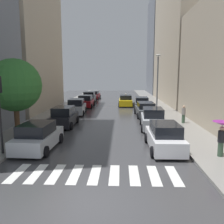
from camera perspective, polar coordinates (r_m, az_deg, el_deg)
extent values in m
cube|color=#3A3A3C|center=(32.01, 0.06, 0.92)|extent=(28.00, 72.00, 0.04)
cube|color=gray|center=(32.88, -11.33, 1.13)|extent=(3.00, 72.00, 0.15)
cube|color=gray|center=(32.42, 11.62, 1.01)|extent=(3.00, 72.00, 0.15)
cube|color=silver|center=(12.02, -22.05, -13.65)|extent=(0.45, 2.20, 0.01)
cube|color=silver|center=(11.69, -17.90, -14.07)|extent=(0.45, 2.20, 0.01)
cube|color=silver|center=(11.43, -13.52, -14.44)|extent=(0.45, 2.20, 0.01)
cube|color=silver|center=(11.23, -8.94, -14.73)|extent=(0.45, 2.20, 0.01)
cube|color=silver|center=(11.10, -4.22, -14.93)|extent=(0.45, 2.20, 0.01)
cube|color=silver|center=(11.04, 0.60, -15.04)|extent=(0.45, 2.20, 0.01)
cube|color=silver|center=(11.05, 5.43, -15.05)|extent=(0.45, 2.20, 0.01)
cube|color=silver|center=(11.14, 10.22, -14.96)|extent=(0.45, 2.20, 0.01)
cube|color=silver|center=(11.30, 14.90, -14.77)|extent=(0.45, 2.20, 0.01)
cube|color=#B2A38C|center=(32.69, -20.73, 17.69)|extent=(6.00, 14.26, 19.46)
cube|color=#B2A38C|center=(40.68, 16.80, 15.86)|extent=(6.00, 20.89, 19.18)
cube|color=slate|center=(58.49, 12.29, 15.39)|extent=(6.00, 13.20, 22.33)
cube|color=#B2B7BF|center=(15.08, -17.49, -6.47)|extent=(2.05, 4.32, 0.82)
cube|color=black|center=(14.71, -17.94, -3.88)|extent=(1.75, 2.40, 0.67)
cylinder|color=black|center=(16.75, -18.66, -5.93)|extent=(0.25, 0.65, 0.64)
cylinder|color=black|center=(16.11, -12.46, -6.24)|extent=(0.25, 0.65, 0.64)
cylinder|color=black|center=(14.32, -23.08, -8.71)|extent=(0.25, 0.65, 0.64)
cylinder|color=black|center=(13.57, -15.93, -9.30)|extent=(0.25, 0.65, 0.64)
cube|color=black|center=(21.15, -11.60, -1.76)|extent=(1.83, 4.17, 0.87)
cube|color=black|center=(20.82, -11.81, 0.28)|extent=(1.60, 2.30, 0.71)
cylinder|color=black|center=(22.74, -12.94, -1.80)|extent=(0.22, 0.64, 0.64)
cylinder|color=black|center=(22.32, -8.47, -1.86)|extent=(0.22, 0.64, 0.64)
cylinder|color=black|center=(20.16, -15.01, -3.26)|extent=(0.22, 0.64, 0.64)
cylinder|color=black|center=(19.69, -9.99, -3.37)|extent=(0.22, 0.64, 0.64)
cube|color=#B2B7BF|center=(27.42, -8.63, 0.79)|extent=(1.99, 4.33, 0.88)
cube|color=black|center=(27.11, -8.74, 2.41)|extent=(1.69, 2.41, 0.72)
cylinder|color=black|center=(28.97, -9.99, 0.60)|extent=(0.25, 0.65, 0.64)
cylinder|color=black|center=(28.73, -6.45, 0.61)|extent=(0.25, 0.65, 0.64)
cylinder|color=black|center=(26.25, -10.99, -0.30)|extent=(0.25, 0.65, 0.64)
cylinder|color=black|center=(25.98, -7.09, -0.30)|extent=(0.25, 0.65, 0.64)
cube|color=maroon|center=(33.19, -6.39, 2.23)|extent=(1.96, 4.09, 0.84)
cube|color=black|center=(32.91, -6.47, 3.50)|extent=(1.71, 2.26, 0.69)
cylinder|color=black|center=(34.70, -7.59, 2.04)|extent=(0.23, 0.64, 0.64)
cylinder|color=black|center=(34.41, -4.46, 2.04)|extent=(0.23, 0.64, 0.64)
cylinder|color=black|center=(32.09, -8.45, 1.46)|extent=(0.23, 0.64, 0.64)
cylinder|color=black|center=(31.77, -5.07, 1.44)|extent=(0.23, 0.64, 0.64)
cube|color=#474C51|center=(38.56, -5.49, 3.24)|extent=(1.91, 4.82, 0.90)
cube|color=black|center=(38.25, -5.56, 4.42)|extent=(1.65, 2.66, 0.74)
cylinder|color=black|center=(40.26, -6.52, 3.03)|extent=(0.23, 0.64, 0.64)
cylinder|color=black|center=(40.06, -3.93, 3.03)|extent=(0.23, 0.64, 0.64)
cylinder|color=black|center=(37.15, -7.17, 2.51)|extent=(0.23, 0.64, 0.64)
cylinder|color=black|center=(36.93, -4.36, 2.52)|extent=(0.23, 0.64, 0.64)
cube|color=maroon|center=(44.17, -4.37, 3.90)|extent=(1.95, 4.74, 0.76)
cube|color=black|center=(43.88, -4.42, 4.76)|extent=(1.67, 2.62, 0.62)
cylinder|color=black|center=(45.85, -5.21, 3.78)|extent=(0.24, 0.65, 0.64)
cylinder|color=black|center=(45.60, -2.96, 3.78)|extent=(0.24, 0.65, 0.64)
cylinder|color=black|center=(42.81, -5.86, 3.40)|extent=(0.24, 0.65, 0.64)
cylinder|color=black|center=(42.54, -3.45, 3.39)|extent=(0.24, 0.65, 0.64)
cube|color=silver|center=(14.63, 12.61, -6.72)|extent=(1.83, 4.38, 0.82)
cube|color=black|center=(14.24, 12.88, -4.05)|extent=(1.59, 2.42, 0.67)
cylinder|color=black|center=(15.93, 8.43, -6.30)|extent=(0.23, 0.64, 0.64)
cylinder|color=black|center=(16.24, 14.70, -6.20)|extent=(0.23, 0.64, 0.64)
cylinder|color=black|center=(13.20, 9.94, -9.60)|extent=(0.23, 0.64, 0.64)
cylinder|color=black|center=(13.58, 17.48, -9.36)|extent=(0.23, 0.64, 0.64)
cube|color=#B2B7BF|center=(20.09, 9.86, -2.26)|extent=(2.01, 4.35, 0.88)
cube|color=black|center=(19.74, 9.97, -0.10)|extent=(1.70, 2.42, 0.72)
cylinder|color=black|center=(21.47, 7.12, -2.27)|extent=(0.25, 0.65, 0.64)
cylinder|color=black|center=(21.62, 11.91, -2.32)|extent=(0.25, 0.65, 0.64)
cylinder|color=black|center=(18.72, 7.44, -3.96)|extent=(0.25, 0.65, 0.64)
cylinder|color=black|center=(18.89, 12.92, -4.00)|extent=(0.25, 0.65, 0.64)
cube|color=#474C51|center=(25.90, 8.14, 0.19)|extent=(2.05, 4.81, 0.77)
cube|color=black|center=(25.56, 8.24, 1.67)|extent=(1.75, 2.67, 0.63)
cylinder|color=black|center=(27.36, 5.72, 0.20)|extent=(0.24, 0.65, 0.64)
cylinder|color=black|center=(27.60, 9.62, 0.20)|extent=(0.24, 0.65, 0.64)
cylinder|color=black|center=(24.29, 6.43, -0.94)|extent=(0.24, 0.65, 0.64)
cylinder|color=black|center=(24.56, 10.81, -0.93)|extent=(0.24, 0.65, 0.64)
cube|color=#474C51|center=(31.75, 7.20, 1.84)|extent=(1.97, 4.69, 0.77)
cube|color=black|center=(31.44, 7.25, 3.05)|extent=(1.69, 2.59, 0.63)
cylinder|color=black|center=(33.25, 5.46, 1.78)|extent=(0.24, 0.65, 0.64)
cylinder|color=black|center=(33.36, 8.62, 1.74)|extent=(0.24, 0.65, 0.64)
cylinder|color=black|center=(30.22, 5.62, 1.04)|extent=(0.24, 0.65, 0.64)
cylinder|color=black|center=(30.34, 9.10, 1.00)|extent=(0.24, 0.65, 0.64)
cube|color=yellow|center=(34.43, 3.35, 2.48)|extent=(1.89, 4.56, 0.80)
cube|color=black|center=(34.13, 3.37, 3.65)|extent=(1.65, 2.52, 0.65)
cube|color=#F2EDCC|center=(34.09, 3.37, 4.34)|extent=(0.20, 0.36, 0.18)
cylinder|color=black|center=(35.95, 1.85, 2.36)|extent=(0.23, 0.64, 0.64)
cylinder|color=black|center=(35.97, 4.80, 2.34)|extent=(0.23, 0.64, 0.64)
cylinder|color=black|center=(32.97, 1.77, 1.75)|extent=(0.23, 0.64, 0.64)
cylinder|color=black|center=(33.00, 4.98, 1.73)|extent=(0.23, 0.64, 0.64)
cylinder|color=#38513D|center=(14.03, 24.97, -8.25)|extent=(0.28, 0.28, 0.79)
cylinder|color=black|center=(13.85, 25.16, -5.45)|extent=(0.36, 0.36, 0.62)
sphere|color=tan|center=(13.75, 25.28, -3.70)|extent=(0.25, 0.25, 0.25)
cone|color=#8C1E8C|center=(13.70, 25.36, -2.53)|extent=(1.01, 1.01, 0.20)
cylinder|color=#333338|center=(13.77, 25.26, -4.00)|extent=(0.02, 0.02, 0.72)
cylinder|color=#38513D|center=(22.39, 17.03, -1.58)|extent=(0.28, 0.28, 0.77)
cylinder|color=gray|center=(22.27, 17.11, 0.16)|extent=(0.36, 0.36, 0.61)
sphere|color=tan|center=(22.22, 17.16, 1.24)|extent=(0.24, 0.24, 0.24)
cylinder|color=#513823|center=(17.77, -22.15, -2.33)|extent=(0.36, 0.36, 2.12)
sphere|color=#2D672B|center=(17.48, -22.66, 6.08)|extent=(3.63, 3.63, 3.63)
cylinder|color=black|center=(14.27, -25.55, -2.59)|extent=(0.12, 0.12, 3.40)
cylinder|color=#595B60|center=(28.69, 11.03, 6.67)|extent=(0.16, 0.16, 6.49)
ellipsoid|color=beige|center=(28.76, 11.24, 13.44)|extent=(0.60, 0.28, 0.24)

